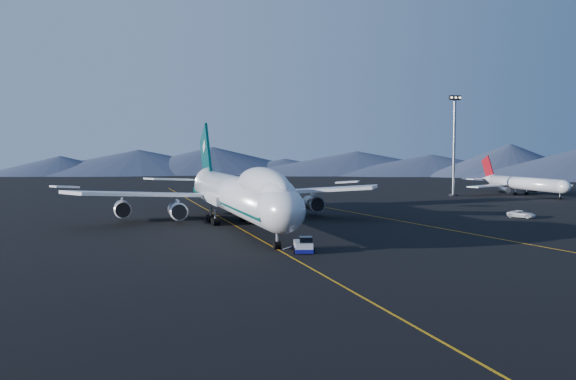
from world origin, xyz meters
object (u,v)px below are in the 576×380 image
object	(u,v)px
pushback_tug	(303,247)
second_jet	(522,183)
service_van	(522,214)
boeing_747	(236,194)
floodlight_mast	(454,145)

from	to	relation	value
pushback_tug	second_jet	xyz separation A→B (m)	(92.35, 77.75, 2.78)
second_jet	service_van	world-z (taller)	second_jet
boeing_747	second_jet	xyz separation A→B (m)	(95.14, 48.22, -2.37)
service_van	floodlight_mast	xyz separation A→B (m)	(17.84, 54.86, 13.79)
second_jet	floodlight_mast	bearing A→B (deg)	156.10
floodlight_mast	service_van	bearing A→B (deg)	-108.01
service_van	floodlight_mast	world-z (taller)	floodlight_mast
boeing_747	service_van	xyz separation A→B (m)	(56.98, -2.89, -5.07)
floodlight_mast	second_jet	bearing A→B (deg)	-10.46
floodlight_mast	pushback_tug	bearing A→B (deg)	-131.47
pushback_tug	second_jet	size ratio (longest dim) A/B	0.13
service_van	floodlight_mast	size ratio (longest dim) A/B	0.19
boeing_747	second_jet	bearing A→B (deg)	26.87
boeing_747	floodlight_mast	xyz separation A→B (m)	(74.82, 51.97, 8.72)
pushback_tug	service_van	world-z (taller)	pushback_tug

